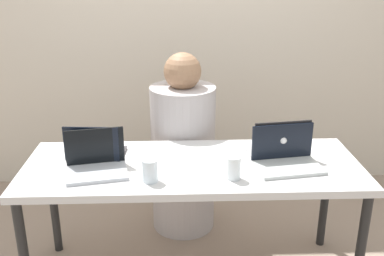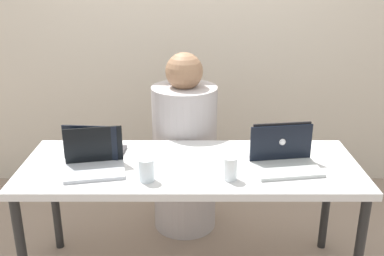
{
  "view_description": "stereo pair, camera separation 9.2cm",
  "coord_description": "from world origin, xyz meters",
  "views": [
    {
      "loc": [
        -0.08,
        -2.19,
        1.74
      ],
      "look_at": [
        0.0,
        0.07,
        0.91
      ],
      "focal_mm": 42.0,
      "sensor_mm": 36.0,
      "label": 1
    },
    {
      "loc": [
        0.01,
        -2.19,
        1.74
      ],
      "look_at": [
        0.0,
        0.07,
        0.91
      ],
      "focal_mm": 42.0,
      "sensor_mm": 36.0,
      "label": 2
    }
  ],
  "objects": [
    {
      "name": "laptop_front_right",
      "position": [
        0.49,
        -0.05,
        0.77
      ],
      "size": [
        0.37,
        0.27,
        0.21
      ],
      "rotation": [
        0.0,
        0.0,
        0.15
      ],
      "color": "#B2B7B5",
      "rests_on": "desk"
    },
    {
      "name": "laptop_front_left",
      "position": [
        -0.5,
        -0.08,
        0.77
      ],
      "size": [
        0.34,
        0.27,
        0.21
      ],
      "rotation": [
        0.0,
        0.0,
        0.19
      ],
      "color": "#AFB4BB",
      "rests_on": "desk"
    },
    {
      "name": "water_glass_left",
      "position": [
        -0.22,
        -0.2,
        0.78
      ],
      "size": [
        0.08,
        0.08,
        0.12
      ],
      "color": "silver",
      "rests_on": "desk"
    },
    {
      "name": "laptop_back_right",
      "position": [
        0.48,
        0.11,
        0.77
      ],
      "size": [
        0.34,
        0.28,
        0.22
      ],
      "rotation": [
        0.0,
        0.0,
        3.28
      ],
      "color": "#AEB1B6",
      "rests_on": "desk"
    },
    {
      "name": "laptop_back_left",
      "position": [
        -0.53,
        0.09,
        0.77
      ],
      "size": [
        0.31,
        0.26,
        0.21
      ],
      "rotation": [
        0.0,
        0.0,
        3.06
      ],
      "color": "#38363A",
      "rests_on": "desk"
    },
    {
      "name": "water_glass_right",
      "position": [
        0.2,
        -0.18,
        0.78
      ],
      "size": [
        0.07,
        0.07,
        0.12
      ],
      "color": "white",
      "rests_on": "desk"
    },
    {
      "name": "back_wall",
      "position": [
        0.0,
        1.32,
        1.28
      ],
      "size": [
        4.69,
        0.1,
        2.55
      ],
      "primitive_type": "cube",
      "color": "beige",
      "rests_on": "ground"
    },
    {
      "name": "desk",
      "position": [
        0.0,
        0.0,
        0.66
      ],
      "size": [
        1.8,
        0.67,
        0.73
      ],
      "color": "silver",
      "rests_on": "ground"
    },
    {
      "name": "person_at_center",
      "position": [
        -0.04,
        0.56,
        0.54
      ],
      "size": [
        0.5,
        0.5,
        1.22
      ],
      "rotation": [
        0.0,
        0.0,
        2.94
      ],
      "color": "#B3ABAB",
      "rests_on": "ground"
    }
  ]
}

